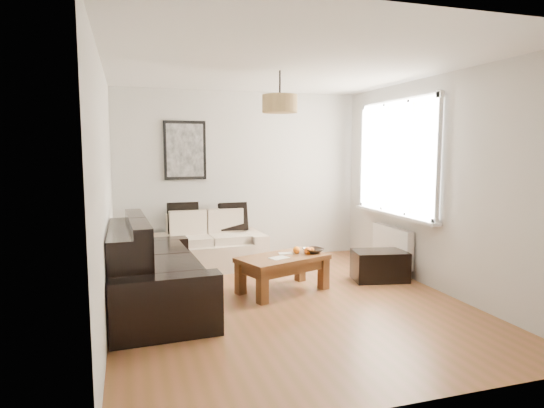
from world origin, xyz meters
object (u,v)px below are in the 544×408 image
object	(u,v)px
sofa_leather	(155,267)
coffee_table	(283,274)
loveseat_cream	(209,242)
ottoman	(380,266)

from	to	relation	value
sofa_leather	coffee_table	distance (m)	1.53
loveseat_cream	coffee_table	world-z (taller)	loveseat_cream
coffee_table	ottoman	distance (m)	1.38
loveseat_cream	sofa_leather	world-z (taller)	sofa_leather
coffee_table	ottoman	size ratio (longest dim) A/B	1.56
sofa_leather	ottoman	distance (m)	2.90
loveseat_cream	coffee_table	size ratio (longest dim) A/B	1.46
loveseat_cream	sofa_leather	distance (m)	1.72
coffee_table	sofa_leather	bearing A→B (deg)	-175.20
sofa_leather	loveseat_cream	bearing A→B (deg)	-32.12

